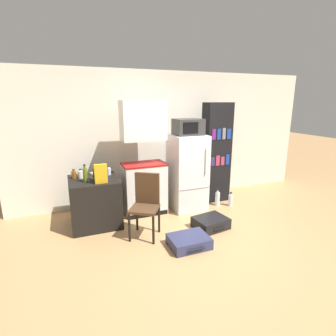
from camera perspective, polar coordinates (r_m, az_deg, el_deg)
ground_plane at (r=4.11m, az=8.76°, el=-15.39°), size 24.00×24.00×0.00m
wall_back at (r=5.50m, az=0.62°, el=6.85°), size 6.40×0.10×2.60m
side_table at (r=4.57m, az=-15.61°, el=-7.05°), size 0.78×0.80×0.80m
kitchen_hutch at (r=4.72m, az=-5.28°, el=1.01°), size 0.77×0.49×2.04m
refrigerator at (r=4.99m, az=4.21°, el=-0.92°), size 0.63×0.66×1.42m
microwave at (r=4.83m, az=4.40°, el=8.91°), size 0.50×0.40×0.29m
bookshelf at (r=5.41m, az=10.44°, el=3.23°), size 0.54×0.32×2.00m
bottle_milk_white at (r=4.53m, az=-18.46°, el=-1.32°), size 0.09×0.09×0.15m
bottle_olive_oil at (r=4.28m, az=-17.59°, el=-1.38°), size 0.07×0.07×0.28m
bottle_clear_short at (r=4.61m, az=-12.81°, el=-0.66°), size 0.08×0.08×0.15m
bottle_amber_beer at (r=4.56m, az=-19.80°, el=-1.34°), size 0.08×0.08×0.15m
bottle_green_tall at (r=4.32m, az=-15.49°, el=-1.19°), size 0.09×0.09×0.27m
bottle_blue_soda at (r=4.30m, az=-13.38°, el=-1.01°), size 0.06×0.06×0.28m
bowl at (r=4.70m, az=-15.81°, el=-1.16°), size 0.12×0.12×0.03m
cereal_box at (r=4.14m, az=-14.43°, el=-1.22°), size 0.19×0.07×0.30m
chair at (r=4.03m, az=-4.82°, el=-6.91°), size 0.55×0.55×0.97m
suitcase_large_flat at (r=4.44m, az=9.28°, el=-11.69°), size 0.58×0.50×0.18m
suitcase_small_flat at (r=3.91m, az=4.59°, el=-15.64°), size 0.56×0.46×0.16m
water_bottle_front at (r=5.33m, az=10.71°, el=-6.53°), size 0.09×0.09×0.34m
water_bottle_middle at (r=5.38m, az=13.44°, el=-6.79°), size 0.08×0.08×0.28m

